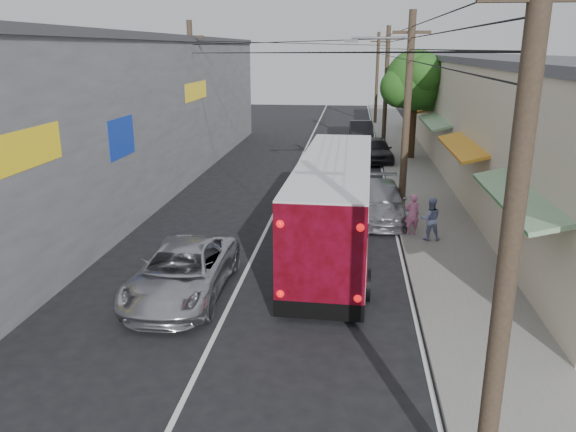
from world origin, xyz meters
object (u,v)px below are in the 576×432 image
Objects in this scene: parked_car_mid at (376,150)px; pedestrian_near at (412,214)px; parked_car_far at (361,132)px; parked_suv at (380,201)px; pedestrian_far at (430,219)px; jeepney at (182,272)px; coach_bus at (334,204)px.

parked_car_mid is 2.87× the size of pedestrian_near.
pedestrian_near reaches higher than parked_car_far.
pedestrian_far is at bearing -60.75° from parked_suv.
pedestrian_near is 0.80m from pedestrian_far.
parked_car_mid is at bearing -99.70° from pedestrian_near.
parked_suv is at bearing 54.69° from jeepney.
coach_bus is 3.61m from pedestrian_far.
pedestrian_far is at bearing 122.54° from pedestrian_near.
parked_car_far reaches higher than parked_car_mid.
pedestrian_near is at bearing -65.64° from parked_suv.
parked_suv is 3.24m from pedestrian_far.
parked_car_far is 3.00× the size of pedestrian_far.
parked_car_mid is at bearing -88.66° from pedestrian_far.
parked_car_mid is (6.00, 20.17, 0.02)m from jeepney.
coach_bus reaches higher than jeepney.
parked_suv is 3.27× the size of pedestrian_far.
jeepney is 3.42× the size of pedestrian_near.
parked_car_far reaches higher than parked_suv.
parked_car_mid is 14.90m from pedestrian_far.
jeepney is 9.09m from pedestrian_far.
jeepney is 1.03× the size of parked_suv.
parked_car_far is at bearing 88.96° from parked_car_mid.
pedestrian_far is (3.35, 1.11, -0.76)m from coach_bus.
coach_bus reaches higher than parked_car_far.
pedestrian_near is (1.60, -21.72, 0.12)m from parked_car_far.
jeepney is at bearing -103.12° from parked_car_far.
parked_car_far is (-0.80, 7.44, 0.02)m from parked_car_mid.
pedestrian_near is (0.80, -14.28, 0.14)m from parked_car_mid.
pedestrian_near is at bearing -48.49° from pedestrian_far.
pedestrian_far reaches higher than parked_car_far.
parked_suv is (1.72, 3.91, -0.92)m from coach_bus.
pedestrian_far is (0.57, -0.56, 0.01)m from pedestrian_near.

